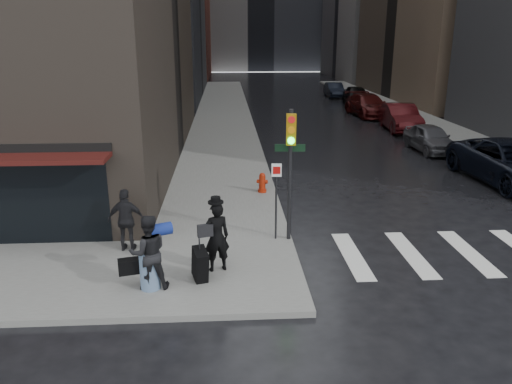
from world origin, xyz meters
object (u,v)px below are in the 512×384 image
(parked_car_0, at_px, (512,163))
(parked_car_3, at_px, (368,105))
(fire_hydrant, at_px, (262,183))
(man_jeans, at_px, (148,252))
(parked_car_1, at_px, (430,138))
(parked_car_5, at_px, (334,90))
(parked_car_4, at_px, (356,96))
(man_greycoat, at_px, (127,220))
(parked_car_2, at_px, (400,117))
(traffic_light, at_px, (289,158))
(man_overcoat, at_px, (213,241))

(parked_car_0, distance_m, parked_car_3, 17.46)
(fire_hydrant, relative_size, parked_car_3, 0.13)
(man_jeans, relative_size, parked_car_1, 0.44)
(fire_hydrant, height_order, parked_car_0, parked_car_0)
(fire_hydrant, xyz_separation_m, parked_car_5, (9.03, 30.10, 0.20))
(man_jeans, relative_size, parked_car_4, 0.37)
(man_greycoat, xyz_separation_m, parked_car_2, (13.35, 17.58, -0.18))
(parked_car_0, relative_size, parked_car_5, 1.48)
(fire_hydrant, relative_size, parked_car_1, 0.18)
(parked_car_4, bearing_deg, parked_car_0, -84.29)
(traffic_light, xyz_separation_m, fire_hydrant, (-0.39, 4.50, -2.02))
(parked_car_2, xyz_separation_m, parked_car_3, (-0.41, 5.81, -0.03))
(parked_car_2, bearing_deg, parked_car_3, 98.32)
(parked_car_1, bearing_deg, man_jeans, -132.80)
(parked_car_1, bearing_deg, parked_car_0, -82.74)
(traffic_light, height_order, parked_car_2, traffic_light)
(parked_car_1, relative_size, parked_car_2, 0.81)
(parked_car_3, bearing_deg, parked_car_2, -90.65)
(parked_car_5, bearing_deg, man_overcoat, -104.94)
(man_jeans, xyz_separation_m, parked_car_5, (12.07, 37.19, -0.35))
(parked_car_2, bearing_deg, man_overcoat, -115.82)
(man_greycoat, height_order, fire_hydrant, man_greycoat)
(parked_car_0, distance_m, parked_car_4, 23.25)
(parked_car_3, bearing_deg, parked_car_4, 79.16)
(parked_car_1, bearing_deg, parked_car_5, 87.89)
(man_jeans, height_order, fire_hydrant, man_jeans)
(man_jeans, xyz_separation_m, parked_car_4, (12.70, 31.37, -0.23))
(man_greycoat, distance_m, fire_hydrant, 6.31)
(parked_car_0, height_order, parked_car_4, parked_car_0)
(man_greycoat, relative_size, parked_car_0, 0.28)
(parked_car_0, distance_m, parked_car_2, 11.63)
(traffic_light, distance_m, parked_car_0, 11.16)
(man_jeans, height_order, parked_car_1, man_jeans)
(parked_car_1, distance_m, parked_car_3, 11.62)
(parked_car_2, bearing_deg, parked_car_0, -83.20)
(parked_car_2, height_order, parked_car_3, parked_car_2)
(parked_car_3, xyz_separation_m, parked_car_4, (0.63, 5.81, 0.02))
(parked_car_0, bearing_deg, man_greycoat, -161.02)
(parked_car_4, bearing_deg, man_greycoat, -109.90)
(fire_hydrant, bearing_deg, parked_car_3, 63.97)
(parked_car_5, bearing_deg, parked_car_3, -88.67)
(parked_car_1, bearing_deg, man_overcoat, -130.75)
(man_jeans, bearing_deg, parked_car_0, -162.22)
(parked_car_0, bearing_deg, man_overcoat, -151.63)
(parked_car_4, bearing_deg, traffic_light, -102.82)
(parked_car_2, bearing_deg, fire_hydrant, -122.34)
(man_greycoat, bearing_deg, traffic_light, -169.73)
(parked_car_3, xyz_separation_m, parked_car_5, (0.00, 11.62, -0.11))
(man_greycoat, bearing_deg, parked_car_5, -105.60)
(parked_car_4, bearing_deg, man_jeans, -107.01)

